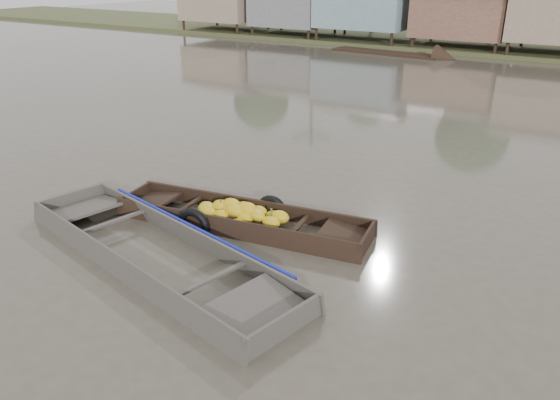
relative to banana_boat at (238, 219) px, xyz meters
The scene contains 3 objects.
ground 0.84m from the banana_boat, 34.77° to the right, with size 120.00×120.00×0.00m, color #4C463A.
banana_boat is the anchor object (origin of this frame).
viewer_boat 2.08m from the banana_boat, 100.69° to the right, with size 7.11×3.22×0.55m.
Camera 1 is at (5.72, -8.05, 5.18)m, focal length 35.00 mm.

